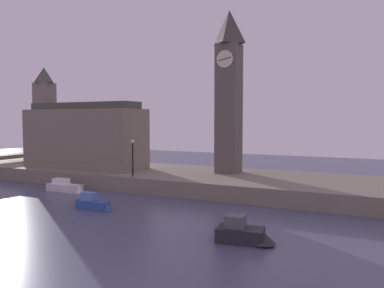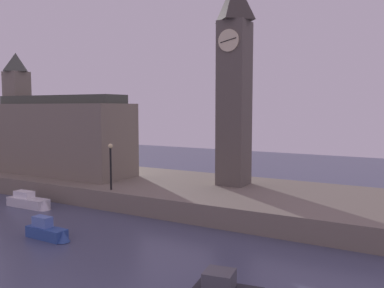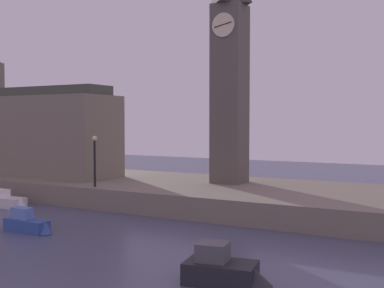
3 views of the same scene
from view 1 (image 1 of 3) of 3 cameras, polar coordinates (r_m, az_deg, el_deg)
ground_plane at (r=28.12m, az=-26.32°, el=-11.35°), size 120.00×120.00×0.00m
far_embankment at (r=42.85m, az=-4.53°, el=-4.90°), size 70.00×12.00×1.50m
clock_tower at (r=40.78m, az=5.47°, el=8.03°), size 2.54×2.58×16.89m
parliament_hall at (r=47.32m, az=-16.06°, el=1.37°), size 14.86×5.07×12.05m
streetlamp at (r=38.23m, az=-8.78°, el=-1.37°), size 0.36×0.36×3.64m
boat_barge_dark at (r=22.99m, az=7.80°, el=-12.94°), size 3.60×1.95×1.54m
boat_ferry_white at (r=40.11m, az=-17.99°, el=-6.07°), size 4.30×1.25×1.32m
boat_tour_blue at (r=31.74m, az=-14.25°, el=-8.53°), size 3.24×0.97×1.32m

